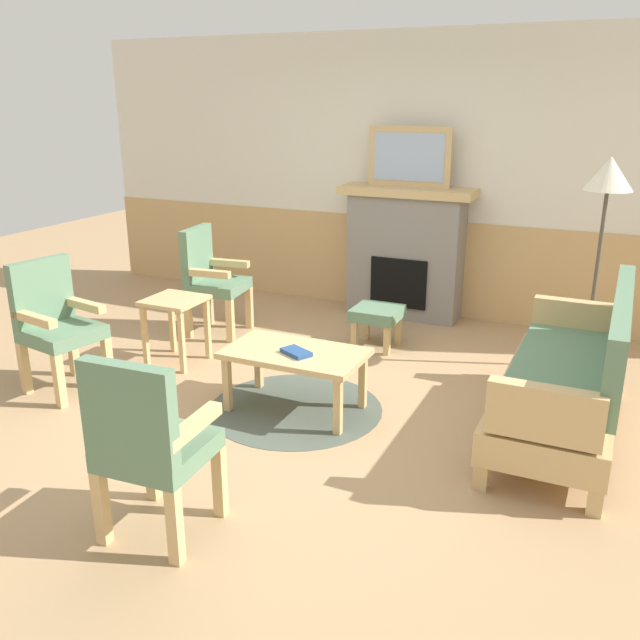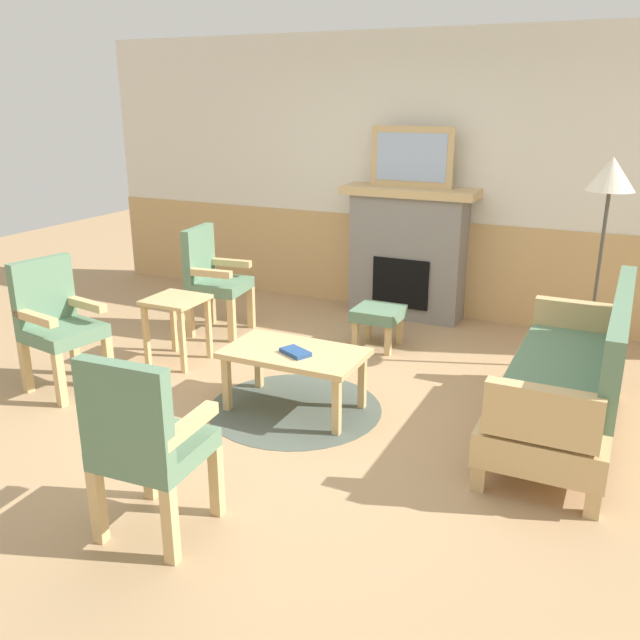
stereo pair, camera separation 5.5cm
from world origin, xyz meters
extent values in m
plane|color=tan|center=(0.00, 0.00, 0.00)|extent=(14.00, 14.00, 0.00)
cube|color=silver|center=(0.00, 2.60, 1.35)|extent=(7.20, 0.12, 2.70)
cube|color=tan|center=(0.00, 2.53, 0.47)|extent=(7.20, 0.02, 0.95)
cube|color=gray|center=(0.00, 2.35, 0.60)|extent=(1.10, 0.36, 1.20)
cube|color=black|center=(0.00, 2.16, 0.38)|extent=(0.56, 0.02, 0.48)
cube|color=tan|center=(0.00, 2.35, 1.24)|extent=(1.30, 0.44, 0.08)
cube|color=tan|center=(0.00, 2.35, 1.56)|extent=(0.80, 0.03, 0.56)
cube|color=#9EB2D1|center=(0.00, 2.33, 1.56)|extent=(0.68, 0.01, 0.44)
cube|color=tan|center=(1.39, 1.18, 0.08)|extent=(0.08, 0.08, 0.16)
cube|color=tan|center=(1.39, -0.50, 0.08)|extent=(0.08, 0.08, 0.16)
cube|color=tan|center=(1.99, 1.18, 0.08)|extent=(0.08, 0.08, 0.16)
cube|color=tan|center=(1.99, -0.50, 0.08)|extent=(0.08, 0.08, 0.16)
cube|color=tan|center=(1.69, 0.34, 0.26)|extent=(0.70, 1.80, 0.20)
cube|color=#5B7F60|center=(1.69, 0.34, 0.42)|extent=(0.60, 1.70, 0.12)
cube|color=#5B7F60|center=(1.99, 0.34, 0.73)|extent=(0.10, 1.70, 0.50)
cube|color=tan|center=(1.69, 1.19, 0.53)|extent=(0.60, 0.10, 0.30)
cube|color=tan|center=(1.69, -0.51, 0.53)|extent=(0.60, 0.10, 0.30)
cube|color=tan|center=(-0.44, -0.25, 0.20)|extent=(0.05, 0.05, 0.40)
cube|color=tan|center=(0.40, -0.25, 0.20)|extent=(0.05, 0.05, 0.40)
cube|color=tan|center=(-0.44, 0.19, 0.20)|extent=(0.05, 0.05, 0.40)
cube|color=tan|center=(0.40, 0.19, 0.20)|extent=(0.05, 0.05, 0.40)
cube|color=tan|center=(-0.02, -0.03, 0.42)|extent=(0.96, 0.56, 0.04)
cylinder|color=#4C564C|center=(-0.02, -0.03, 0.00)|extent=(1.23, 1.23, 0.01)
cube|color=navy|center=(0.02, -0.09, 0.46)|extent=(0.24, 0.20, 0.03)
cube|color=tan|center=(-0.08, 1.24, 0.13)|extent=(0.05, 0.05, 0.26)
cube|color=tan|center=(0.22, 1.24, 0.13)|extent=(0.05, 0.05, 0.26)
cube|color=tan|center=(-0.08, 1.54, 0.13)|extent=(0.05, 0.05, 0.26)
cube|color=tan|center=(0.22, 1.54, 0.13)|extent=(0.05, 0.05, 0.26)
cube|color=#5B7F60|center=(0.07, 1.39, 0.31)|extent=(0.40, 0.40, 0.10)
cube|color=tan|center=(-1.21, 1.36, 0.20)|extent=(0.07, 0.07, 0.40)
cube|color=tan|center=(-1.16, 0.95, 0.20)|extent=(0.07, 0.07, 0.40)
cube|color=tan|center=(-1.62, 1.31, 0.20)|extent=(0.07, 0.07, 0.40)
cube|color=tan|center=(-1.57, 0.90, 0.20)|extent=(0.07, 0.07, 0.40)
cube|color=#5B7F60|center=(-1.39, 1.13, 0.45)|extent=(0.53, 0.53, 0.10)
cube|color=#5B7F60|center=(-1.59, 1.11, 0.74)|extent=(0.14, 0.49, 0.48)
cube|color=tan|center=(-1.42, 1.33, 0.62)|extent=(0.45, 0.12, 0.06)
cube|color=tan|center=(-1.37, 0.93, 0.62)|extent=(0.45, 0.12, 0.06)
cube|color=tan|center=(-1.46, -0.29, 0.20)|extent=(0.07, 0.07, 0.40)
cube|color=tan|center=(-1.54, -0.70, 0.20)|extent=(0.07, 0.07, 0.40)
cube|color=tan|center=(-1.88, -0.21, 0.20)|extent=(0.07, 0.07, 0.40)
cube|color=tan|center=(-1.95, -0.63, 0.20)|extent=(0.07, 0.07, 0.40)
cube|color=#5B7F60|center=(-1.71, -0.46, 0.45)|extent=(0.56, 0.56, 0.10)
cube|color=#5B7F60|center=(-1.90, -0.42, 0.74)|extent=(0.16, 0.49, 0.48)
cube|color=tan|center=(-1.67, -0.25, 0.62)|extent=(0.45, 0.15, 0.06)
cube|color=tan|center=(-1.74, -0.66, 0.62)|extent=(0.45, 0.15, 0.06)
cube|color=tan|center=(-0.22, -1.35, 0.20)|extent=(0.06, 0.06, 0.40)
cube|color=tan|center=(0.20, -1.33, 0.20)|extent=(0.06, 0.06, 0.40)
cube|color=tan|center=(-0.20, -1.77, 0.20)|extent=(0.06, 0.06, 0.40)
cube|color=tan|center=(0.22, -1.75, 0.20)|extent=(0.06, 0.06, 0.40)
cube|color=#5B7F60|center=(0.00, -1.55, 0.45)|extent=(0.51, 0.51, 0.10)
cube|color=#5B7F60|center=(0.01, -1.75, 0.74)|extent=(0.48, 0.11, 0.48)
cube|color=tan|center=(-0.20, -1.56, 0.62)|extent=(0.09, 0.44, 0.06)
cube|color=tan|center=(0.21, -1.54, 0.62)|extent=(0.09, 0.44, 0.06)
cube|color=tan|center=(-1.48, 0.54, 0.26)|extent=(0.04, 0.04, 0.52)
cube|color=tan|center=(-1.12, 0.54, 0.26)|extent=(0.04, 0.04, 0.52)
cube|color=tan|center=(-1.48, 0.18, 0.26)|extent=(0.04, 0.04, 0.52)
cube|color=tan|center=(-1.12, 0.18, 0.26)|extent=(0.04, 0.04, 0.52)
cube|color=tan|center=(-1.30, 0.36, 0.54)|extent=(0.44, 0.44, 0.03)
cylinder|color=#332D28|center=(1.78, 1.66, 0.01)|extent=(0.24, 0.24, 0.03)
cylinder|color=#4C473D|center=(1.78, 1.66, 0.73)|extent=(0.03, 0.03, 1.40)
cone|color=silver|center=(1.78, 1.66, 1.55)|extent=(0.36, 0.36, 0.25)
camera|label=1|loc=(1.96, -3.89, 2.11)|focal=37.91mm
camera|label=2|loc=(2.01, -3.87, 2.11)|focal=37.91mm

